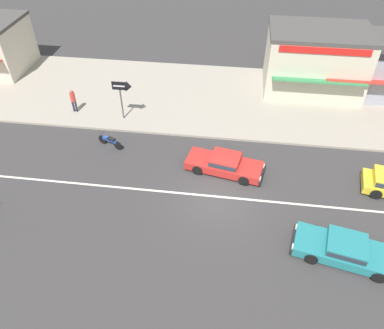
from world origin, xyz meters
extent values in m
plane|color=#383535|center=(0.00, 0.00, 0.00)|extent=(160.00, 160.00, 0.00)
cube|color=silver|center=(0.00, 0.00, 0.00)|extent=(50.40, 0.14, 0.01)
cube|color=#9E9384|center=(0.00, 10.12, 0.07)|extent=(68.00, 10.00, 0.15)
cube|color=red|center=(0.16, 2.16, 0.41)|extent=(4.58, 2.44, 0.48)
cube|color=red|center=(0.21, 2.15, 0.85)|extent=(1.89, 1.74, 0.42)
cube|color=#28333D|center=(0.21, 2.15, 0.85)|extent=(1.83, 1.76, 0.27)
cube|color=black|center=(2.34, 1.72, 0.31)|extent=(0.43, 1.57, 0.28)
cube|color=white|center=(2.42, 2.28, 0.51)|extent=(0.13, 0.25, 0.14)
cube|color=white|center=(2.20, 1.17, 0.51)|extent=(0.13, 0.25, 0.14)
cylinder|color=black|center=(1.63, 2.64, 0.30)|extent=(0.63, 0.33, 0.60)
cylinder|color=black|center=(1.33, 1.14, 0.30)|extent=(0.63, 0.33, 0.60)
cylinder|color=black|center=(-1.01, 3.18, 0.30)|extent=(0.63, 0.33, 0.60)
cylinder|color=black|center=(-1.32, 1.68, 0.30)|extent=(0.63, 0.33, 0.60)
cylinder|color=black|center=(8.63, 2.54, 0.30)|extent=(0.63, 0.32, 0.60)
cylinder|color=black|center=(8.36, 1.01, 0.30)|extent=(0.63, 0.32, 0.60)
cube|color=teal|center=(6.05, -3.08, 0.41)|extent=(4.86, 2.67, 0.48)
cube|color=teal|center=(6.00, -3.07, 0.85)|extent=(2.02, 1.90, 0.42)
cube|color=#28333D|center=(6.00, -3.07, 0.85)|extent=(1.96, 1.92, 0.27)
cube|color=black|center=(3.76, -2.59, 0.31)|extent=(0.48, 1.71, 0.28)
cube|color=white|center=(3.66, -3.20, 0.51)|extent=(0.13, 0.25, 0.14)
cube|color=white|center=(3.91, -1.99, 0.51)|extent=(0.13, 0.25, 0.14)
cylinder|color=black|center=(4.49, -3.60, 0.30)|extent=(0.63, 0.34, 0.60)
cylinder|color=black|center=(4.83, -1.97, 0.30)|extent=(0.63, 0.34, 0.60)
cylinder|color=black|center=(7.27, -4.19, 0.30)|extent=(0.63, 0.34, 0.60)
cylinder|color=black|center=(7.62, -2.56, 0.30)|extent=(0.63, 0.34, 0.60)
cylinder|color=black|center=(-7.62, 3.77, 0.28)|extent=(0.56, 0.31, 0.56)
cylinder|color=black|center=(-6.49, 3.30, 0.28)|extent=(0.56, 0.31, 0.56)
cube|color=#23479E|center=(-7.05, 3.54, 0.48)|extent=(1.02, 0.53, 0.18)
cube|color=black|center=(-6.91, 3.48, 0.62)|extent=(0.60, 0.43, 0.12)
ellipsoid|color=#23479E|center=(-7.25, 3.62, 0.60)|extent=(0.46, 0.37, 0.22)
cylinder|color=#232326|center=(-7.59, 3.76, 0.78)|extent=(0.24, 0.53, 0.03)
cylinder|color=#4C4C51|center=(-7.00, 6.50, 1.25)|extent=(0.10, 0.10, 2.21)
cube|color=black|center=(-7.00, 6.46, 2.64)|extent=(0.96, 0.06, 0.56)
cone|color=black|center=(-6.34, 6.46, 2.64)|extent=(0.36, 0.61, 0.61)
cube|color=white|center=(-7.00, 6.42, 2.64)|extent=(0.76, 0.01, 0.10)
cylinder|color=#232838|center=(-10.67, 6.88, 0.57)|extent=(0.14, 0.14, 0.84)
cylinder|color=#232838|center=(-10.47, 6.88, 0.57)|extent=(0.14, 0.14, 0.84)
cylinder|color=#D63D33|center=(-10.57, 6.88, 1.31)|extent=(0.34, 0.34, 0.63)
sphere|color=#997051|center=(-10.57, 6.88, 1.73)|extent=(0.23, 0.23, 0.23)
cube|color=#999EA8|center=(9.60, 12.38, 2.14)|extent=(6.82, 4.08, 3.97)
cube|color=#474442|center=(9.60, 12.38, 4.24)|extent=(6.95, 4.16, 0.24)
cube|color=red|center=(9.60, 9.99, 2.20)|extent=(6.13, 0.90, 0.28)
cube|color=black|center=(9.60, 10.32, 3.82)|extent=(5.79, 0.08, 0.44)
cube|color=beige|center=(6.00, 12.26, 2.32)|extent=(6.95, 4.58, 4.35)
cube|color=#474442|center=(6.00, 12.26, 4.62)|extent=(7.09, 4.67, 0.24)
cube|color=#33844C|center=(6.00, 9.62, 2.20)|extent=(6.26, 0.90, 0.28)
cube|color=red|center=(6.00, 9.95, 4.20)|extent=(5.91, 0.08, 0.44)
camera|label=1|loc=(0.44, -14.15, 14.58)|focal=35.00mm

